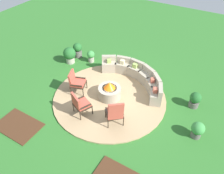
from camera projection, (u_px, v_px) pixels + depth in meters
name	position (u px, v px, depth m)	size (l,w,h in m)	color
ground_plane	(110.00, 98.00, 9.25)	(24.00, 24.00, 0.00)	#2D6B28
patio_circle	(110.00, 97.00, 9.23)	(4.71, 4.71, 0.06)	tan
mulch_bed_left	(18.00, 126.00, 8.07)	(1.63, 1.09, 0.04)	#472B19
fire_pit	(110.00, 91.00, 9.01)	(0.94, 0.94, 0.77)	#9E937F
curved_stone_bench	(136.00, 76.00, 9.80)	(3.46, 1.81, 0.76)	#9E937F
lounge_chair_front_left	(76.00, 81.00, 9.14)	(0.75, 0.75, 0.99)	#2D2319
lounge_chair_front_right	(80.00, 103.00, 8.13)	(0.77, 0.76, 1.03)	#2D2319
lounge_chair_back_left	(115.00, 113.00, 7.74)	(0.82, 0.83, 1.12)	#2D2319
potted_plant_0	(70.00, 55.00, 10.99)	(0.63, 0.63, 0.85)	#A89E8E
potted_plant_1	(78.00, 50.00, 11.46)	(0.46, 0.46, 0.79)	#605B56
potted_plant_2	(198.00, 130.00, 7.49)	(0.46, 0.46, 0.66)	#605B56
potted_plant_3	(195.00, 100.00, 8.63)	(0.45, 0.45, 0.68)	#605B56
potted_plant_4	(91.00, 56.00, 11.13)	(0.39, 0.39, 0.62)	#A89E8E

